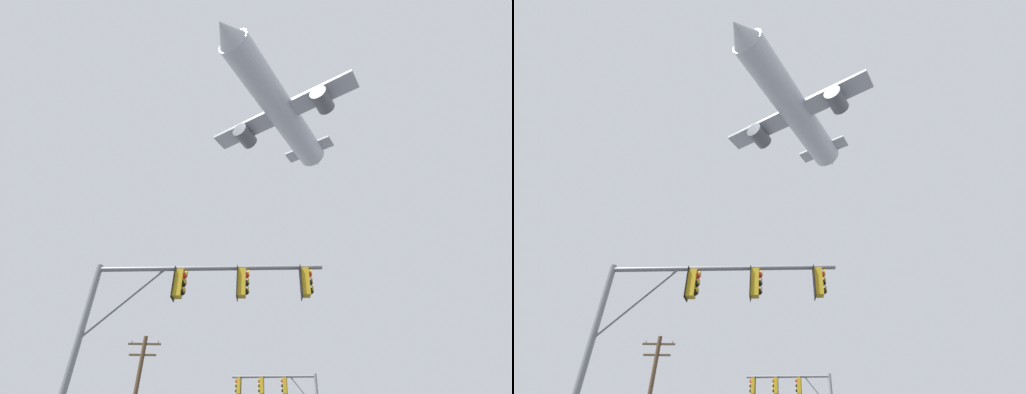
% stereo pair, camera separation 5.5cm
% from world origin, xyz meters
% --- Properties ---
extents(signal_pole_near, '(7.46, 0.81, 6.72)m').
position_xyz_m(signal_pole_near, '(-2.37, 7.41, 5.24)').
color(signal_pole_near, slate).
rests_on(signal_pole_near, ground).
extents(airplane, '(19.80, 25.42, 7.75)m').
position_xyz_m(airplane, '(4.17, 28.07, 41.31)').
color(airplane, '#B7BCC6').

